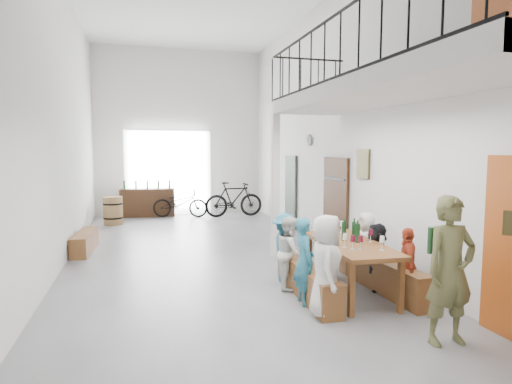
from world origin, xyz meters
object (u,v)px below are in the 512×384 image
object	(u,v)px
side_bench	(85,242)
host_standing	(450,270)
bench_inner	(307,281)
bicycle_near	(180,203)
serving_counter	(148,203)
oak_barrel	(113,211)
tasting_table	(350,247)

from	to	relation	value
side_bench	host_standing	world-z (taller)	host_standing
bench_inner	side_bench	bearing A→B (deg)	134.85
host_standing	bicycle_near	xyz separation A→B (m)	(-2.04, 9.93, -0.37)
host_standing	bicycle_near	world-z (taller)	host_standing
bicycle_near	serving_counter	bearing A→B (deg)	81.04
side_bench	oak_barrel	bearing A→B (deg)	83.34
oak_barrel	host_standing	world-z (taller)	host_standing
oak_barrel	tasting_table	bearing A→B (deg)	-62.55
tasting_table	bench_inner	distance (m)	0.81
bench_inner	oak_barrel	distance (m)	7.85
bench_inner	bicycle_near	xyz separation A→B (m)	(-1.11, 8.07, 0.23)
serving_counter	host_standing	world-z (taller)	host_standing
bench_inner	bicycle_near	distance (m)	8.15
side_bench	host_standing	xyz separation A→B (m)	(4.44, -5.71, 0.62)
host_standing	tasting_table	bearing A→B (deg)	99.60
tasting_table	bicycle_near	distance (m)	8.32
side_bench	serving_counter	world-z (taller)	serving_counter
bench_inner	host_standing	size ratio (longest dim) A/B	1.22
host_standing	bicycle_near	bearing A→B (deg)	102.55
tasting_table	oak_barrel	xyz separation A→B (m)	(-3.77, 7.27, -0.30)
tasting_table	host_standing	xyz separation A→B (m)	(0.27, -1.80, 0.13)
tasting_table	bench_inner	world-z (taller)	tasting_table
tasting_table	side_bench	world-z (taller)	tasting_table
tasting_table	side_bench	bearing A→B (deg)	141.16
tasting_table	serving_counter	xyz separation A→B (m)	(-2.77, 8.59, -0.25)
oak_barrel	bicycle_near	bearing A→B (deg)	23.17
side_bench	host_standing	distance (m)	7.26
tasting_table	side_bench	distance (m)	5.73
oak_barrel	bench_inner	bearing A→B (deg)	-66.62
oak_barrel	serving_counter	size ratio (longest dim) A/B	0.48
side_bench	oak_barrel	size ratio (longest dim) A/B	1.82
oak_barrel	side_bench	bearing A→B (deg)	-96.66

